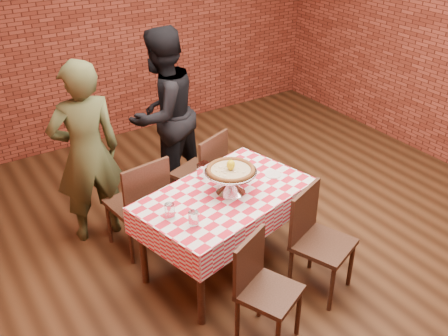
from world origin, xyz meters
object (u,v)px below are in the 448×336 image
at_px(table, 225,231).
at_px(chair_far_right, 198,173).
at_px(diner_black, 163,114).
at_px(condiment_caddy, 204,170).
at_px(water_glass_right, 170,211).
at_px(pizza_stand, 231,181).
at_px(chair_far_left, 136,202).
at_px(chair_near_right, 324,245).
at_px(chair_near_left, 269,295).
at_px(diner_olive, 87,153).
at_px(water_glass_left, 194,219).
at_px(pizza, 231,170).

bearing_deg(table, chair_far_right, 73.87).
bearing_deg(diner_black, condiment_caddy, 58.37).
bearing_deg(water_glass_right, condiment_caddy, 36.03).
bearing_deg(pizza_stand, diner_black, 85.03).
bearing_deg(chair_far_left, chair_far_right, -173.88).
relative_size(condiment_caddy, chair_near_right, 0.14).
distance_m(condiment_caddy, chair_far_left, 0.71).
relative_size(chair_near_right, diner_black, 0.51).
relative_size(water_glass_right, chair_far_left, 0.13).
distance_m(table, condiment_caddy, 0.55).
height_order(table, chair_near_left, chair_near_left).
distance_m(chair_near_left, diner_black, 2.39).
relative_size(water_glass_right, condiment_caddy, 0.92).
bearing_deg(chair_far_right, pizza_stand, 56.17).
height_order(condiment_caddy, chair_far_left, chair_far_left).
xyz_separation_m(chair_far_right, diner_olive, (-1.02, 0.22, 0.42)).
distance_m(water_glass_left, condiment_caddy, 0.72).
height_order(pizza_stand, water_glass_right, pizza_stand).
relative_size(table, diner_black, 0.79).
distance_m(table, diner_olive, 1.41).
height_order(pizza_stand, chair_near_left, pizza_stand).
height_order(pizza, chair_far_left, pizza).
height_order(pizza, chair_near_left, pizza).
relative_size(table, pizza_stand, 3.22).
xyz_separation_m(chair_far_left, diner_olive, (-0.27, 0.39, 0.40)).
bearing_deg(chair_far_left, diner_black, -138.81).
bearing_deg(chair_far_left, pizza_stand, 121.75).
relative_size(table, water_glass_left, 11.61).
relative_size(pizza_stand, chair_near_left, 0.50).
height_order(pizza, diner_olive, diner_olive).
distance_m(pizza_stand, pizza, 0.10).
bearing_deg(water_glass_right, water_glass_left, -61.74).
bearing_deg(condiment_caddy, diner_black, 62.89).
bearing_deg(chair_near_left, diner_olive, 82.67).
distance_m(table, diner_black, 1.54).
bearing_deg(water_glass_left, chair_far_left, 93.54).
bearing_deg(diner_olive, chair_far_right, 171.04).
bearing_deg(table, chair_near_left, -102.45).
relative_size(pizza_stand, chair_near_right, 0.48).
bearing_deg(chair_far_right, chair_near_right, 78.30).
height_order(chair_near_left, chair_near_right, chair_near_right).
bearing_deg(pizza, water_glass_left, -153.58).
bearing_deg(water_glass_left, pizza, 26.42).
height_order(pizza, condiment_caddy, pizza).
height_order(condiment_caddy, chair_near_left, condiment_caddy).
bearing_deg(diner_olive, diner_black, -155.99).
distance_m(diner_olive, diner_black, 1.02).
distance_m(condiment_caddy, chair_far_right, 0.70).
bearing_deg(water_glass_right, chair_near_right, -30.30).
xyz_separation_m(pizza_stand, water_glass_left, (-0.49, -0.25, -0.04)).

